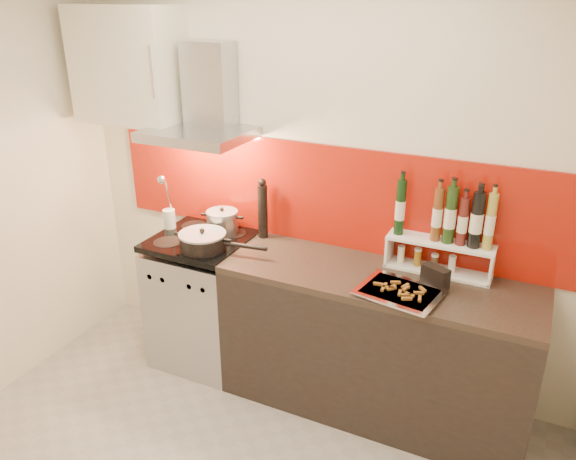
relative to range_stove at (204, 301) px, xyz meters
The scene contains 13 objects.
back_wall 1.15m from the range_stove, 23.53° to the left, with size 3.40×0.02×2.60m, color silver.
backsplash 1.12m from the range_stove, 21.33° to the left, with size 3.00×0.02×0.64m, color #9B1A08.
range_stove is the anchor object (origin of this frame).
counter 1.20m from the range_stove, ahead, with size 1.80×0.60×0.90m.
range_hood 1.31m from the range_stove, 90.00° to the left, with size 0.62×0.50×0.61m.
upper_cabinet 1.61m from the range_stove, 166.72° to the left, with size 0.70×0.35×0.72m, color white.
stock_pot 0.57m from the range_stove, 55.93° to the left, with size 0.21×0.21×0.18m.
saute_pan 0.55m from the range_stove, 48.09° to the right, with size 0.57×0.29×0.14m.
utensil_jar 0.64m from the range_stove, behind, with size 0.08×0.12×0.40m.
pepper_mill 0.77m from the range_stove, 31.01° to the left, with size 0.06×0.06×0.40m.
step_shelf 1.68m from the range_stove, ahead, with size 0.60×0.16×0.52m.
caddy_box 1.59m from the range_stove, ahead, with size 0.15×0.06×0.13m, color black.
baking_tray 1.45m from the range_stove, ahead, with size 0.47×0.39×0.03m.
Camera 1 is at (1.24, -1.65, 2.38)m, focal length 35.00 mm.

